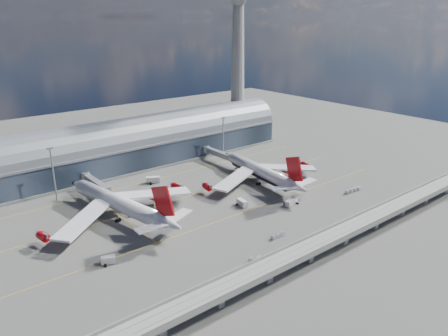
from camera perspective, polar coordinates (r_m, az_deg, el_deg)
ground at (r=194.24m, az=-1.40°, el=-5.52°), size 500.00×500.00×0.00m
taxi_lines at (r=210.75m, az=-5.08°, el=-3.55°), size 200.00×80.12×0.01m
terminal at (r=252.91m, az=-12.29°, el=2.70°), size 200.00×30.00×28.00m
control_tower at (r=296.05m, az=1.82°, el=13.43°), size 19.00×19.00×103.00m
guideway at (r=156.55m, az=11.17°, el=-10.20°), size 220.00×8.50×7.20m
floodlight_mast_left at (r=214.29m, az=-21.40°, el=-0.56°), size 3.00×0.70×25.70m
floodlight_mast_right at (r=259.57m, az=-0.10°, el=4.09°), size 3.00×0.70×25.70m
airliner_left at (r=189.43m, az=-13.31°, el=-4.59°), size 70.45×74.15×22.65m
airliner_right at (r=224.76m, az=4.89°, el=-0.53°), size 65.49×68.49×21.74m
jet_bridge_left at (r=220.89m, az=-16.58°, el=-1.78°), size 4.40×28.00×7.25m
jet_bridge_right at (r=255.43m, az=-0.62°, el=1.86°), size 4.40×32.00×7.25m
service_truck_0 at (r=193.91m, az=-8.27°, el=-5.27°), size 2.65×7.30×3.01m
service_truck_1 at (r=159.41m, az=-14.89°, el=-11.55°), size 5.32×3.86×2.81m
service_truck_2 at (r=201.17m, az=8.79°, el=-4.38°), size 8.46×4.33×2.95m
service_truck_3 at (r=197.94m, az=2.36°, el=-4.57°), size 3.15×6.32×2.93m
service_truck_4 at (r=211.31m, az=-8.79°, el=-3.20°), size 4.39×5.82×3.06m
service_truck_5 at (r=227.63m, az=-9.27°, el=-1.53°), size 7.18×5.44×3.26m
cargo_train_0 at (r=172.40m, az=7.06°, el=-8.76°), size 6.76×1.49×1.51m
cargo_train_1 at (r=156.64m, az=5.09°, el=-11.70°), size 10.53×6.10×1.80m
cargo_train_2 at (r=222.59m, az=16.50°, el=-2.79°), size 10.45×2.60×1.72m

